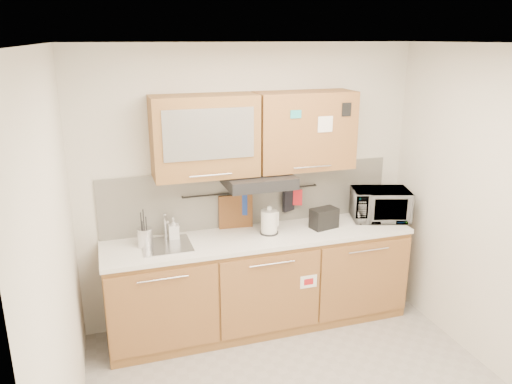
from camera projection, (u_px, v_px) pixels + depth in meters
ceiling at (324, 44)px, 2.95m from camera, size 3.20×3.20×0.00m
wall_back at (250, 186)px, 4.70m from camera, size 3.20×0.00×3.20m
wall_left at (61, 280)px, 2.87m from camera, size 0.00×3.00×3.00m
wall_right at (509, 221)px, 3.80m from camera, size 0.00×3.00×3.00m
base_cabinet at (260, 286)px, 4.68m from camera, size 2.80×0.64×0.88m
countertop at (260, 237)px, 4.53m from camera, size 2.82×0.62×0.04m
backsplash at (251, 196)px, 4.72m from camera, size 2.80×0.02×0.56m
upper_cabinets at (256, 133)px, 4.38m from camera, size 1.82×0.37×0.70m
range_hood at (259, 180)px, 4.43m from camera, size 0.60×0.46×0.10m
sink at (166, 245)px, 4.30m from camera, size 0.42×0.40×0.26m
utensil_rail at (252, 191)px, 4.66m from camera, size 1.30×0.02×0.02m
utensil_crock at (145, 237)px, 4.26m from camera, size 0.15×0.15×0.33m
kettle at (269, 222)px, 4.54m from camera, size 0.20×0.19×0.27m
toaster at (324, 218)px, 4.68m from camera, size 0.28×0.20×0.19m
microwave at (380, 204)px, 4.89m from camera, size 0.63×0.51×0.30m
soap_bottle at (174, 229)px, 4.41m from camera, size 0.09×0.10×0.20m
cutting_board at (236, 215)px, 4.67m from camera, size 0.32×0.05×0.39m
oven_mitt at (241, 205)px, 4.65m from camera, size 0.12×0.06×0.20m
dark_pouch at (289, 201)px, 4.79m from camera, size 0.14×0.09×0.21m
pot_holder at (296, 197)px, 4.81m from camera, size 0.12×0.07×0.16m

